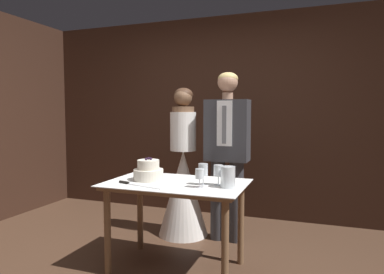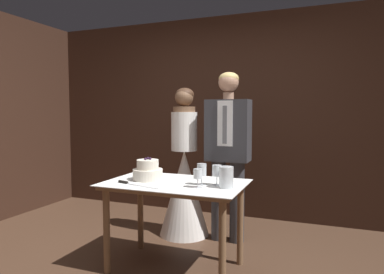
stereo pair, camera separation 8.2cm
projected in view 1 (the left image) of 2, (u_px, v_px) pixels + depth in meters
wall_back at (224, 117)px, 4.48m from camera, size 5.26×0.12×2.57m
cake_table at (176, 194)px, 2.90m from camera, size 1.18×0.74×0.75m
tiered_cake at (148, 171)px, 2.99m from camera, size 0.26×0.26×0.20m
cake_knife at (132, 184)px, 2.80m from camera, size 0.43×0.13×0.02m
wine_glass_near at (200, 175)px, 2.69m from camera, size 0.07×0.07×0.15m
wine_glass_middle at (218, 171)px, 2.78m from camera, size 0.08×0.08×0.17m
wine_glass_far at (203, 171)px, 2.79m from camera, size 0.08×0.08×0.17m
hurricane_candle at (228, 178)px, 2.69m from camera, size 0.12×0.12×0.17m
bride at (183, 182)px, 3.73m from camera, size 0.54×0.54×1.61m
groom at (227, 146)px, 3.53m from camera, size 0.44×0.25×1.75m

